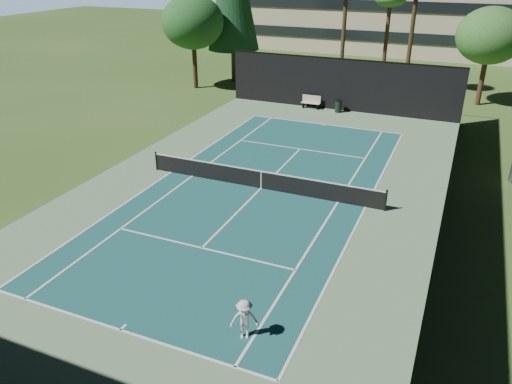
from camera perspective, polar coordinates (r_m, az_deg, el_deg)
ground at (r=26.07m, az=0.57°, el=0.39°), size 160.00×160.00×0.00m
apron_slab at (r=26.07m, az=0.57°, el=0.40°), size 18.00×32.00×0.01m
court_surface at (r=26.07m, az=0.57°, el=0.41°), size 10.97×23.77×0.01m
court_lines at (r=26.06m, az=0.57°, el=0.43°), size 11.07×23.87×0.01m
tennis_net at (r=25.84m, az=0.58°, el=1.51°), size 12.90×0.10×1.10m
fence at (r=25.35m, az=0.65°, el=4.56°), size 18.04×32.05×4.03m
player at (r=16.11m, az=-1.32°, el=-14.38°), size 1.06×0.86×1.43m
tennis_ball_b at (r=29.65m, az=-0.71°, el=3.65°), size 0.07×0.07×0.07m
tennis_ball_c at (r=27.29m, az=7.15°, el=1.43°), size 0.06×0.06×0.06m
tennis_ball_d at (r=32.00m, az=-4.12°, el=5.25°), size 0.07×0.07×0.07m
park_bench at (r=40.48m, az=6.31°, el=10.25°), size 1.50×0.45×1.02m
trash_bin at (r=39.67m, az=9.40°, el=9.64°), size 0.56×0.56×0.95m
palm_b at (r=48.56m, az=15.10°, el=20.27°), size 2.80×2.80×8.42m
decid_tree_a at (r=44.19m, az=25.21°, el=15.84°), size 5.12×5.12×7.62m
decid_tree_c at (r=46.32m, az=-7.24°, el=18.69°), size 5.44×5.44×8.09m
campus_building at (r=68.75m, az=16.37°, el=18.75°), size 40.50×12.50×8.30m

